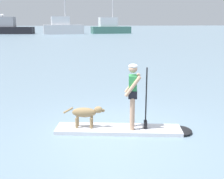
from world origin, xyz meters
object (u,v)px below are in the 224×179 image
object	(u,v)px
dog	(86,113)
moored_boat_far_starboard	(63,27)
person_paddler	(133,92)
moored_boat_center	(6,28)
moored_boat_outer	(110,27)
paddleboard	(127,130)

from	to	relation	value
dog	moored_boat_far_starboard	world-z (taller)	moored_boat_far_starboard
person_paddler	moored_boat_center	world-z (taller)	moored_boat_center
moored_boat_outer	paddleboard	bearing A→B (deg)	-98.80
person_paddler	moored_boat_far_starboard	world-z (taller)	moored_boat_far_starboard
paddleboard	moored_boat_center	distance (m)	66.06
person_paddler	moored_boat_outer	distance (m)	63.89
paddleboard	person_paddler	bearing A→B (deg)	-12.17
person_paddler	dog	bearing A→B (deg)	167.83
dog	moored_boat_outer	xyz separation A→B (m)	(10.83, 62.90, 0.95)
moored_boat_far_starboard	moored_boat_outer	bearing A→B (deg)	11.48
paddleboard	moored_boat_far_starboard	size ratio (longest dim) A/B	0.31
moored_boat_center	moored_boat_outer	world-z (taller)	moored_boat_outer
paddleboard	dog	xyz separation A→B (m)	(-1.06, 0.23, 0.44)
dog	moored_boat_center	bearing A→B (deg)	102.20
person_paddler	moored_boat_far_starboard	bearing A→B (deg)	91.69
moored_boat_center	moored_boat_outer	distance (m)	24.72
person_paddler	moored_boat_outer	bearing A→B (deg)	81.33
dog	moored_boat_far_starboard	distance (m)	60.59
paddleboard	dog	size ratio (longest dim) A/B	3.34
paddleboard	moored_boat_center	xyz separation A→B (m)	(-14.92, 64.33, 1.42)
moored_boat_center	moored_boat_far_starboard	bearing A→B (deg)	-14.91
person_paddler	moored_boat_center	bearing A→B (deg)	103.17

